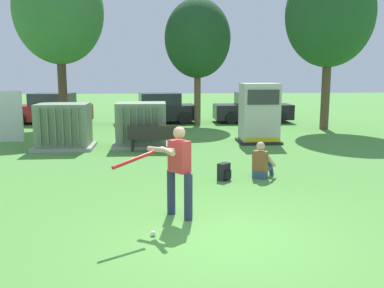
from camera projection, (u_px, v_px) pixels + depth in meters
name	position (u px, v px, depth m)	size (l,w,h in m)	color
ground_plane	(226.00, 238.00, 7.08)	(96.00, 96.00, 0.00)	#51933D
transformer_west	(64.00, 127.00, 15.25)	(2.10, 1.70, 1.62)	#9E9B93
transformer_mid_west	(141.00, 125.00, 15.70)	(2.10, 1.70, 1.62)	#9E9B93
generator_enclosure	(259.00, 114.00, 16.44)	(1.60, 1.40, 2.30)	#262626
park_bench	(154.00, 136.00, 14.67)	(1.83, 0.55, 0.92)	#2D2823
batter	(177.00, 167.00, 7.91)	(1.40, 1.23, 1.74)	#282D4C
sports_ball	(153.00, 233.00, 7.16)	(0.09, 0.09, 0.09)	white
seated_spectator	(262.00, 163.00, 11.08)	(0.71, 0.77, 0.96)	#384C75
backpack	(224.00, 172.00, 10.83)	(0.38, 0.38, 0.44)	black
tree_left	(59.00, 11.00, 20.34)	(4.27, 4.27, 8.17)	#4C3828
tree_center_left	(198.00, 39.00, 21.53)	(3.35, 3.35, 6.40)	brown
tree_center_right	(330.00, 15.00, 19.59)	(4.07, 4.07, 7.77)	brown
parked_car_leftmost	(51.00, 110.00, 22.59)	(4.39, 2.34, 1.62)	maroon
parked_car_left_of_center	(158.00, 109.00, 22.75)	(4.40, 2.36, 1.62)	black
parked_car_right_of_center	(253.00, 108.00, 23.26)	(4.21, 1.94, 1.62)	black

